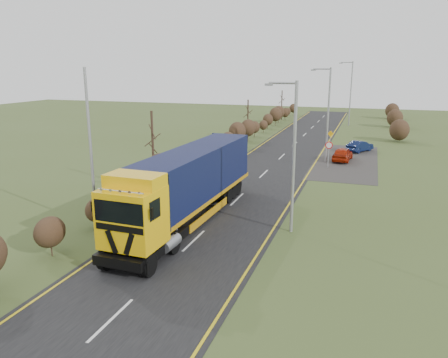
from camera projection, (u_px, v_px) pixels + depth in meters
name	position (u px, v px, depth m)	size (l,w,h in m)	color
ground	(218.00, 218.00, 27.22)	(160.00, 160.00, 0.00)	#3E4E21
road	(258.00, 179.00, 36.40)	(8.00, 120.00, 0.02)	black
layby	(346.00, 161.00, 43.56)	(6.00, 18.00, 0.02)	#302E2B
lane_markings	(257.00, 180.00, 36.11)	(7.52, 116.00, 0.01)	gold
hedgerow	(181.00, 161.00, 35.92)	(2.24, 102.04, 6.05)	black
lorry	(188.00, 182.00, 25.89)	(3.07, 15.86, 4.40)	black
car_red_hatchback	(343.00, 154.00, 43.45)	(1.61, 4.00, 1.36)	#9F1E07
car_blue_sedan	(360.00, 146.00, 48.14)	(1.29, 3.69, 1.22)	#091335
streetlight_near	(292.00, 152.00, 23.81)	(1.80, 0.18, 8.43)	gray
streetlight_mid	(327.00, 111.00, 41.83)	(1.93, 0.18, 9.07)	gray
streetlight_far	(350.00, 91.00, 68.12)	(2.11, 0.20, 9.94)	gray
left_pole	(91.00, 150.00, 24.53)	(0.16, 0.16, 9.12)	gray
speed_sign	(329.00, 149.00, 40.27)	(0.68, 0.10, 2.46)	gray
warning_board	(330.00, 137.00, 50.88)	(0.74, 0.11, 1.93)	gray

